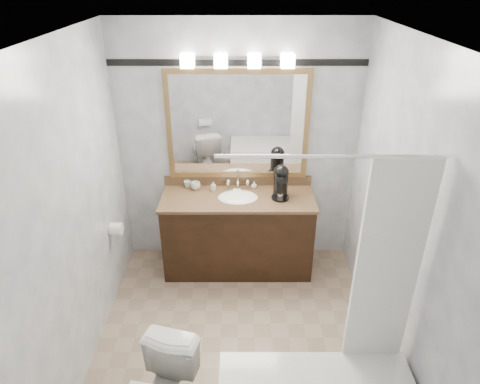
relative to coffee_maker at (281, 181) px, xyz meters
name	(u,v)px	position (x,y,z in m)	size (l,w,h in m)	color
room	(237,215)	(-0.42, -1.04, 0.23)	(2.42, 2.62, 2.52)	gray
vanity	(238,231)	(-0.42, -0.02, -0.58)	(1.53, 0.58, 0.97)	black
mirror	(238,126)	(-0.42, 0.25, 0.48)	(1.40, 0.04, 1.10)	#9D7747
vanity_light_bar	(238,60)	(-0.42, 0.19, 1.11)	(1.02, 0.14, 0.12)	silver
accent_stripe	(238,62)	(-0.42, 0.26, 1.08)	(2.40, 0.01, 0.06)	black
tp_roll	(116,229)	(-1.56, -0.37, -0.32)	(0.12, 0.12, 0.11)	white
coffee_maker	(281,181)	(0.00, 0.00, 0.00)	(0.17, 0.22, 0.33)	black
cup_left	(196,186)	(-0.86, 0.15, -0.13)	(0.10, 0.10, 0.08)	white
cup_right	(187,184)	(-0.94, 0.20, -0.14)	(0.07, 0.07, 0.07)	white
soap_bottle_a	(213,186)	(-0.67, 0.13, -0.12)	(0.04, 0.04, 0.09)	white
soap_bottle_b	(254,185)	(-0.25, 0.17, -0.13)	(0.06, 0.06, 0.07)	white
soap_bar	(237,190)	(-0.43, 0.10, -0.16)	(0.08, 0.05, 0.02)	beige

